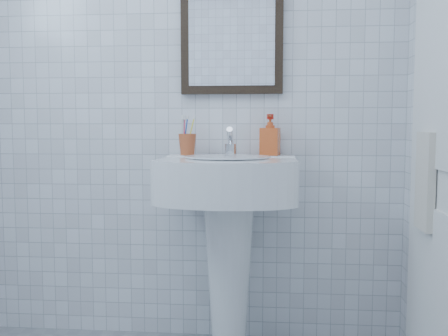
{
  "coord_description": "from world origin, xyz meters",
  "views": [
    {
      "loc": [
        0.43,
        -1.29,
        1.09
      ],
      "look_at": [
        0.24,
        0.86,
        0.9
      ],
      "focal_mm": 40.0,
      "sensor_mm": 36.0,
      "label": 1
    }
  ],
  "objects": [
    {
      "name": "soap_dispenser",
      "position": [
        0.44,
        1.12,
        1.04
      ],
      "size": [
        0.1,
        0.11,
        0.2
      ],
      "primitive_type": "imported",
      "rotation": [
        0.0,
        0.0,
        -0.19
      ],
      "color": "#BA3612",
      "rests_on": "washbasin"
    },
    {
      "name": "hand_towel",
      "position": [
        1.04,
        0.68,
        0.87
      ],
      "size": [
        0.03,
        0.16,
        0.38
      ],
      "primitive_type": "cube",
      "color": "white",
      "rests_on": "towel_ring"
    },
    {
      "name": "towel_ring",
      "position": [
        1.06,
        0.68,
        1.05
      ],
      "size": [
        0.01,
        0.18,
        0.18
      ],
      "primitive_type": "torus",
      "rotation": [
        0.0,
        1.57,
        0.0
      ],
      "color": "silver",
      "rests_on": "wall_right"
    },
    {
      "name": "washbasin",
      "position": [
        0.25,
        0.99,
        0.64
      ],
      "size": [
        0.62,
        0.45,
        0.95
      ],
      "color": "white",
      "rests_on": "ground"
    },
    {
      "name": "wall_mirror",
      "position": [
        0.25,
        1.18,
        1.55
      ],
      "size": [
        0.5,
        0.04,
        0.62
      ],
      "color": "black",
      "rests_on": "wall_back"
    },
    {
      "name": "faucet",
      "position": [
        0.25,
        1.1,
        1.0
      ],
      "size": [
        0.06,
        0.12,
        0.14
      ],
      "color": "silver",
      "rests_on": "washbasin"
    },
    {
      "name": "toothbrush_cup",
      "position": [
        0.04,
        1.1,
        0.99
      ],
      "size": [
        0.1,
        0.1,
        0.1
      ],
      "primitive_type": null,
      "rotation": [
        0.0,
        0.0,
        -0.24
      ],
      "color": "#B44E28",
      "rests_on": "washbasin"
    },
    {
      "name": "wall_back",
      "position": [
        0.0,
        1.2,
        1.25
      ],
      "size": [
        2.2,
        0.02,
        2.5
      ],
      "primitive_type": "cube",
      "color": "silver",
      "rests_on": "ground"
    }
  ]
}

